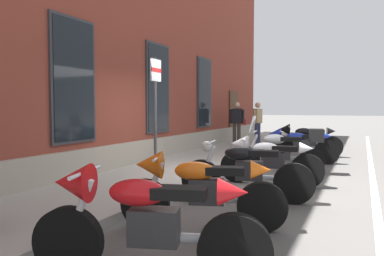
# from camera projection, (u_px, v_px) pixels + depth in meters

# --- Properties ---
(ground_plane) EXTENTS (140.00, 140.00, 0.00)m
(ground_plane) POSITION_uv_depth(u_px,v_px,m) (210.00, 179.00, 7.90)
(ground_plane) COLOR #565451
(sidewalk) EXTENTS (29.11, 2.31, 0.13)m
(sidewalk) POSITION_uv_depth(u_px,v_px,m) (164.00, 172.00, 8.39)
(sidewalk) COLOR gray
(sidewalk) RESTS_ON ground_plane
(lane_stripe) EXTENTS (29.11, 0.12, 0.01)m
(lane_stripe) POSITION_uv_depth(u_px,v_px,m) (375.00, 194.00, 6.54)
(lane_stripe) COLOR silver
(lane_stripe) RESTS_ON ground_plane
(brick_pub_facade) EXTENTS (23.11, 6.91, 8.78)m
(brick_pub_facade) POSITION_uv_depth(u_px,v_px,m) (20.00, 6.00, 10.09)
(brick_pub_facade) COLOR brown
(brick_pub_facade) RESTS_ON ground_plane
(motorcycle_red_sport) EXTENTS (0.85, 2.11, 1.06)m
(motorcycle_red_sport) POSITION_uv_depth(u_px,v_px,m) (139.00, 219.00, 3.23)
(motorcycle_red_sport) COLOR black
(motorcycle_red_sport) RESTS_ON ground_plane
(motorcycle_orange_sport) EXTENTS (0.88, 2.05, 1.00)m
(motorcycle_orange_sport) POSITION_uv_depth(u_px,v_px,m) (196.00, 187.00, 4.63)
(motorcycle_orange_sport) COLOR black
(motorcycle_orange_sport) RESTS_ON ground_plane
(motorcycle_black_naked) EXTENTS (0.69, 2.19, 0.99)m
(motorcycle_black_naked) POSITION_uv_depth(u_px,v_px,m) (245.00, 172.00, 6.05)
(motorcycle_black_naked) COLOR black
(motorcycle_black_naked) RESTS_ON ground_plane
(motorcycle_white_sport) EXTENTS (0.62, 2.08, 0.99)m
(motorcycle_white_sport) POSITION_uv_depth(u_px,v_px,m) (267.00, 158.00, 7.34)
(motorcycle_white_sport) COLOR black
(motorcycle_white_sport) RESTS_ON ground_plane
(motorcycle_silver_touring) EXTENTS (0.73, 2.09, 1.36)m
(motorcycle_silver_touring) POSITION_uv_depth(u_px,v_px,m) (284.00, 150.00, 8.61)
(motorcycle_silver_touring) COLOR black
(motorcycle_silver_touring) RESTS_ON ground_plane
(motorcycle_blue_sport) EXTENTS (0.79, 2.08, 1.00)m
(motorcycle_blue_sport) POSITION_uv_depth(u_px,v_px,m) (297.00, 144.00, 10.11)
(motorcycle_blue_sport) COLOR black
(motorcycle_blue_sport) RESTS_ON ground_plane
(motorcycle_black_sport) EXTENTS (0.79, 2.12, 1.05)m
(motorcycle_black_sport) POSITION_uv_depth(u_px,v_px,m) (304.00, 139.00, 11.46)
(motorcycle_black_sport) COLOR black
(motorcycle_black_sport) RESTS_ON ground_plane
(pedestrian_dark_jacket) EXTENTS (0.23, 0.66, 1.65)m
(pedestrian_dark_jacket) POSITION_uv_depth(u_px,v_px,m) (237.00, 121.00, 14.24)
(pedestrian_dark_jacket) COLOR #38332D
(pedestrian_dark_jacket) RESTS_ON sidewalk
(pedestrian_tan_coat) EXTENTS (0.57, 0.30, 1.64)m
(pedestrian_tan_coat) POSITION_uv_depth(u_px,v_px,m) (258.00, 120.00, 14.62)
(pedestrian_tan_coat) COLOR #2D3351
(pedestrian_tan_coat) RESTS_ON sidewalk
(parking_sign) EXTENTS (0.36, 0.07, 2.42)m
(parking_sign) POSITION_uv_depth(u_px,v_px,m) (155.00, 101.00, 7.22)
(parking_sign) COLOR #4C4C51
(parking_sign) RESTS_ON sidewalk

